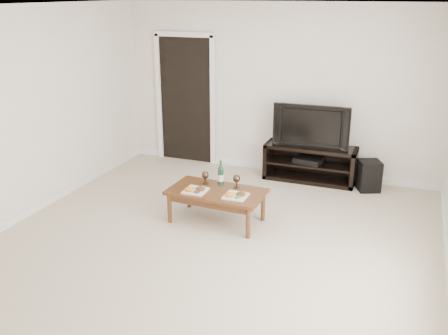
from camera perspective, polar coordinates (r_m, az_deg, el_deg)
floor at (r=5.72m, az=-1.67°, el=-9.05°), size 5.50×5.50×0.00m
back_wall at (r=7.78m, az=6.18°, el=8.79°), size 5.00×0.04×2.60m
ceiling at (r=5.02m, az=-1.97°, el=18.20°), size 5.00×5.50×0.04m
doorway at (r=8.33m, az=-4.38°, el=7.63°), size 0.90×0.02×2.05m
media_console at (r=7.65m, az=9.79°, el=0.48°), size 1.36×0.45×0.55m
television at (r=7.48m, az=10.05°, el=4.81°), size 1.12×0.18×0.64m
av_receiver at (r=7.63m, az=9.62°, el=0.84°), size 0.44×0.36×0.08m
subwoofer at (r=7.49m, az=16.23°, el=-0.90°), size 0.39×0.39×0.44m
coffee_table at (r=6.22m, az=-0.86°, el=-4.41°), size 1.20×0.70×0.42m
plate_left at (r=6.10m, az=-3.29°, el=-2.45°), size 0.27×0.27×0.07m
plate_right at (r=5.94m, az=1.34°, el=-3.06°), size 0.27×0.27×0.07m
wine_bottle at (r=6.27m, az=-0.38°, el=-0.43°), size 0.07×0.07×0.35m
goblet_left at (r=6.32m, az=-2.15°, el=-1.16°), size 0.09×0.09×0.17m
goblet_right at (r=6.19m, az=1.44°, el=-1.58°), size 0.09×0.09×0.17m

